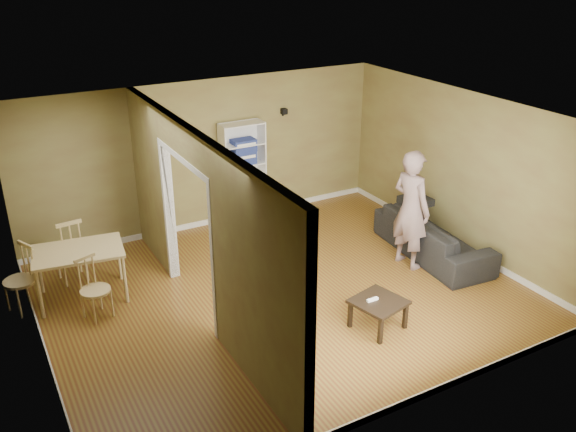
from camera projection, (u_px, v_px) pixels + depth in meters
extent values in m
plane|color=olive|center=(283.00, 293.00, 8.82)|extent=(6.50, 6.50, 0.00)
plane|color=white|center=(282.00, 117.00, 7.77)|extent=(6.50, 6.50, 0.00)
plane|color=olive|center=(206.00, 155.00, 10.50)|extent=(6.50, 0.00, 6.50)
plane|color=olive|center=(413.00, 306.00, 6.10)|extent=(6.50, 0.00, 6.50)
plane|color=olive|center=(29.00, 266.00, 6.86)|extent=(0.00, 5.50, 5.50)
plane|color=olive|center=(461.00, 172.00, 9.74)|extent=(0.00, 5.50, 5.50)
cube|color=black|center=(284.00, 111.00, 10.87)|extent=(0.10, 0.10, 0.10)
imported|color=black|center=(434.00, 231.00, 9.76)|extent=(2.30, 1.15, 0.85)
imported|color=slate|center=(412.00, 199.00, 9.19)|extent=(0.88, 0.73, 2.20)
cube|color=white|center=(223.00, 177.00, 10.59)|extent=(0.02, 0.34, 1.84)
cube|color=white|center=(262.00, 170.00, 10.92)|extent=(0.02, 0.34, 1.84)
cube|color=white|center=(239.00, 171.00, 10.88)|extent=(0.78, 0.02, 1.84)
cube|color=white|center=(244.00, 220.00, 11.12)|extent=(0.74, 0.34, 0.02)
cube|color=white|center=(244.00, 202.00, 10.98)|extent=(0.74, 0.34, 0.02)
cube|color=white|center=(243.00, 183.00, 10.83)|extent=(0.74, 0.34, 0.02)
cube|color=white|center=(243.00, 164.00, 10.68)|extent=(0.74, 0.34, 0.02)
cube|color=white|center=(242.00, 144.00, 10.54)|extent=(0.74, 0.34, 0.02)
cube|color=white|center=(241.00, 124.00, 10.39)|extent=(0.74, 0.34, 0.02)
cube|color=navy|center=(243.00, 196.00, 10.92)|extent=(0.42, 0.27, 0.21)
cube|color=navy|center=(242.00, 157.00, 10.63)|extent=(0.44, 0.29, 0.23)
cube|color=navy|center=(243.00, 146.00, 10.56)|extent=(0.41, 0.27, 0.21)
cube|color=black|center=(379.00, 302.00, 7.88)|extent=(0.61, 0.61, 0.04)
cube|color=black|center=(374.00, 331.00, 7.64)|extent=(0.05, 0.05, 0.37)
cube|color=black|center=(405.00, 320.00, 7.87)|extent=(0.05, 0.05, 0.37)
cube|color=black|center=(351.00, 311.00, 8.05)|extent=(0.05, 0.05, 0.37)
cube|color=black|center=(382.00, 301.00, 8.27)|extent=(0.05, 0.05, 0.37)
cube|color=white|center=(372.00, 300.00, 7.86)|extent=(0.16, 0.04, 0.03)
cube|color=beige|center=(78.00, 251.00, 8.42)|extent=(1.21, 0.81, 0.04)
cylinder|color=beige|center=(44.00, 297.00, 8.05)|extent=(0.05, 0.05, 0.72)
cylinder|color=beige|center=(127.00, 277.00, 8.54)|extent=(0.05, 0.05, 0.72)
cylinder|color=beige|center=(36.00, 274.00, 8.61)|extent=(0.05, 0.05, 0.72)
cylinder|color=beige|center=(114.00, 256.00, 9.10)|extent=(0.05, 0.05, 0.72)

